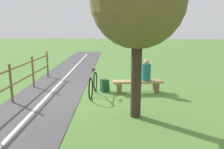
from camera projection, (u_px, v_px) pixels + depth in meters
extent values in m
plane|color=#548438|center=(90.00, 94.00, 7.95)|extent=(80.00, 80.00, 0.00)
cube|color=#A88456|center=(138.00, 82.00, 8.07)|extent=(1.85, 0.74, 0.08)
cube|color=brown|center=(156.00, 87.00, 8.18)|extent=(0.23, 0.39, 0.37)
cube|color=brown|center=(119.00, 88.00, 8.06)|extent=(0.23, 0.39, 0.37)
cylinder|color=#1E6B66|center=(146.00, 72.00, 8.03)|extent=(0.37, 0.37, 0.60)
sphere|color=tan|center=(147.00, 62.00, 7.95)|extent=(0.19, 0.19, 0.19)
torus|color=black|center=(91.00, 89.00, 7.32)|extent=(0.06, 0.73, 0.73)
torus|color=black|center=(95.00, 82.00, 8.29)|extent=(0.06, 0.73, 0.73)
cylinder|color=#237038|center=(93.00, 76.00, 7.74)|extent=(0.05, 0.84, 0.04)
cylinder|color=#237038|center=(92.00, 82.00, 7.63)|extent=(0.05, 0.61, 0.34)
cylinder|color=#237038|center=(94.00, 73.00, 7.87)|extent=(0.03, 0.03, 0.20)
cube|color=black|center=(94.00, 70.00, 7.84)|extent=(0.08, 0.20, 0.05)
cube|color=#1E4C2D|center=(104.00, 85.00, 8.24)|extent=(0.36, 0.36, 0.46)
cube|color=#245B37|center=(108.00, 87.00, 8.31)|extent=(0.13, 0.18, 0.21)
cylinder|color=brown|center=(47.00, 64.00, 10.54)|extent=(0.08, 0.08, 1.24)
cylinder|color=brown|center=(33.00, 72.00, 8.74)|extent=(0.08, 0.08, 1.24)
cylinder|color=brown|center=(11.00, 84.00, 6.93)|extent=(0.08, 0.08, 1.24)
cylinder|color=#38281E|center=(136.00, 73.00, 5.73)|extent=(0.27, 0.27, 2.38)
sphere|color=brown|center=(138.00, 1.00, 5.37)|extent=(2.33, 2.33, 2.33)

